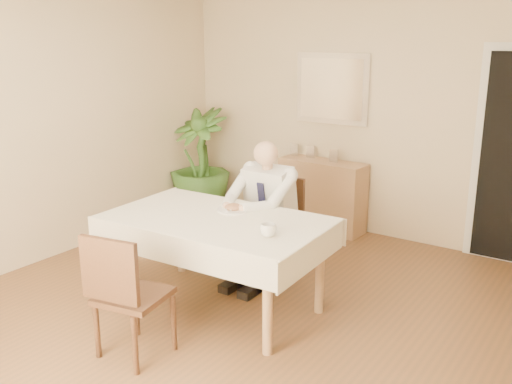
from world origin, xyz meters
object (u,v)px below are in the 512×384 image
Objects in this scene: coffee_mug at (268,230)px; sideboard at (322,195)px; seated_man at (259,207)px; potted_palm at (200,162)px; dining_table at (217,228)px; chair_near at (124,290)px; chair_far at (277,220)px.

coffee_mug reaches higher than sideboard.
potted_palm reaches higher than seated_man.
seated_man is (-0.00, 0.59, 0.02)m from dining_table.
seated_man reaches higher than chair_near.
sideboard reaches higher than dining_table.
potted_palm is (-1.69, 2.79, 0.14)m from chair_near.
chair_far is 0.70× the size of seated_man.
chair_far is at bearing -77.50° from sideboard.
seated_man is 0.92m from coffee_mug.
dining_table is at bearing -90.00° from seated_man.
chair_far is at bearing 78.29° from chair_near.
chair_far is at bearing 90.00° from seated_man.
potted_palm is at bearing 146.35° from chair_far.
dining_table is 0.97m from chair_near.
coffee_mug is at bearing -15.22° from dining_table.
chair_far is 0.98× the size of chair_near.
chair_far is 1.31m from sideboard.
sideboard is at bearing 82.69° from chair_near.
chair_near is at bearing -93.94° from dining_table.
chair_near is at bearing -125.47° from coffee_mug.
dining_table is 1.96× the size of chair_near.
chair_far is 0.69× the size of potted_palm.
sideboard is at bearing 108.88° from coffee_mug.
potted_palm is at bearing 110.21° from chair_near.
potted_palm is at bearing 143.89° from seated_man.
chair_near is (-0.02, -1.83, 0.01)m from chair_far.
chair_near is at bearing -95.07° from chair_far.
dining_table is 0.59m from seated_man.
sideboard is at bearing 12.24° from potted_palm.
chair_near reaches higher than coffee_mug.
seated_man reaches higher than sideboard.
coffee_mug is at bearing 43.60° from chair_near.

